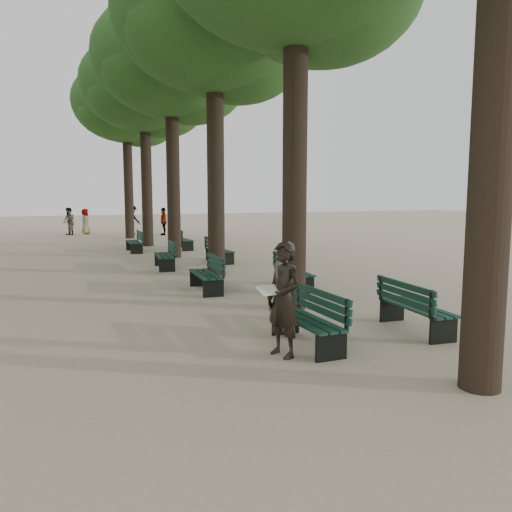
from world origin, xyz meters
name	(u,v)px	position (x,y,z in m)	size (l,w,h in m)	color
ground	(300,358)	(0.00, 0.00, 0.00)	(120.00, 120.00, 0.00)	tan
tree_central_2	(214,16)	(1.50, 8.00, 7.65)	(6.00, 6.00, 9.95)	#33261C
tree_central_3	(171,59)	(1.50, 13.00, 7.65)	(6.00, 6.00, 9.95)	#33261C
tree_central_4	(144,85)	(1.50, 18.00, 7.65)	(6.00, 6.00, 9.95)	#33261C
tree_central_5	(126,103)	(1.50, 23.00, 7.65)	(6.00, 6.00, 9.95)	#33261C
bench_left_0	(306,330)	(0.37, 0.47, 0.27)	(0.62, 1.82, 0.92)	black
bench_left_1	(206,281)	(0.37, 5.65, 0.27)	(0.73, 1.84, 0.92)	black
bench_left_2	(164,261)	(0.37, 10.07, 0.27)	(0.81, 1.86, 0.92)	black
bench_left_3	(134,246)	(0.37, 15.57, 0.27)	(0.67, 1.83, 0.92)	black
bench_right_0	(416,317)	(2.63, 0.44, 0.27)	(0.79, 1.86, 0.92)	black
bench_right_1	(293,278)	(2.63, 5.10, 0.27)	(0.81, 1.86, 0.92)	black
bench_right_2	(220,255)	(2.63, 10.86, 0.27)	(0.59, 1.81, 0.92)	black
bench_right_3	(183,243)	(2.63, 15.78, 0.27)	(0.57, 1.80, 0.92)	black
man_with_map	(284,299)	(-0.20, 0.18, 0.89)	(0.71, 0.78, 1.77)	black
pedestrian_a	(69,221)	(-1.57, 26.76, 0.87)	(0.84, 0.35, 1.73)	#262628
pedestrian_b	(132,220)	(2.18, 25.97, 0.92)	(1.19, 0.37, 1.85)	#262628
pedestrian_c	(164,221)	(3.83, 24.40, 0.86)	(1.01, 0.35, 1.73)	#262628
pedestrian_d	(85,221)	(-0.55, 27.29, 0.81)	(0.80, 0.33, 1.63)	#262628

